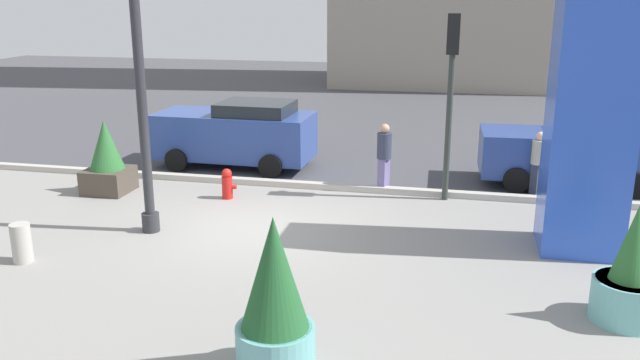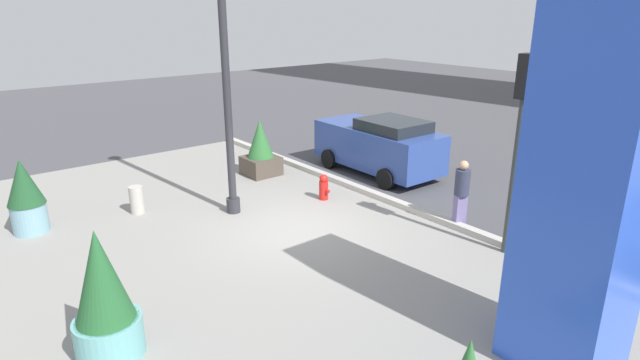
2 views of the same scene
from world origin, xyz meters
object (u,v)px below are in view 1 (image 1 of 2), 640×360
object	(u,v)px
potted_plant_curbside	(275,303)
potted_plant_near_left	(107,161)
lamp_post	(137,45)
potted_plant_by_pillar	(629,280)
traffic_light_corner	(451,76)
car_curb_west	(236,133)
car_passing_lane	(573,152)
pedestrian_crossing	(538,160)
art_pillar_blue	(591,113)
concrete_bollard	(22,243)
pedestrian_on_sidewalk	(384,154)
fire_hydrant	(227,184)

from	to	relation	value
potted_plant_curbside	potted_plant_near_left	size ratio (longest dim) A/B	1.18
lamp_post	potted_plant_by_pillar	world-z (taller)	lamp_post
traffic_light_corner	car_curb_west	bearing A→B (deg)	161.84
lamp_post	car_passing_lane	xyz separation A→B (m)	(9.01, 5.50, -2.93)
potted_plant_by_pillar	pedestrian_crossing	xyz separation A→B (m)	(-0.71, 6.47, 0.19)
potted_plant_by_pillar	pedestrian_crossing	size ratio (longest dim) A/B	1.17
lamp_post	potted_plant_near_left	world-z (taller)	lamp_post
art_pillar_blue	potted_plant_near_left	distance (m)	11.04
traffic_light_corner	car_curb_west	size ratio (longest dim) A/B	0.98
potted_plant_by_pillar	car_passing_lane	world-z (taller)	potted_plant_by_pillar
potted_plant_by_pillar	lamp_post	bearing A→B (deg)	166.97
art_pillar_blue	potted_plant_by_pillar	size ratio (longest dim) A/B	2.88
pedestrian_crossing	potted_plant_near_left	bearing A→B (deg)	-168.60
traffic_light_corner	potted_plant_near_left	bearing A→B (deg)	-171.78
pedestrian_crossing	concrete_bollard	bearing A→B (deg)	-146.12
potted_plant_by_pillar	car_curb_west	size ratio (longest dim) A/B	0.42
car_passing_lane	art_pillar_blue	bearing A→B (deg)	-96.41
potted_plant_curbside	concrete_bollard	distance (m)	6.12
traffic_light_corner	potted_plant_curbside	bearing A→B (deg)	-103.19
pedestrian_on_sidewalk	pedestrian_crossing	world-z (taller)	pedestrian_on_sidewalk
lamp_post	car_passing_lane	world-z (taller)	lamp_post
potted_plant_near_left	concrete_bollard	bearing A→B (deg)	-80.37
potted_plant_near_left	car_passing_lane	distance (m)	11.73
potted_plant_by_pillar	pedestrian_crossing	world-z (taller)	potted_plant_by_pillar
traffic_light_corner	car_passing_lane	world-z (taller)	traffic_light_corner
art_pillar_blue	potted_plant_curbside	world-z (taller)	art_pillar_blue
art_pillar_blue	pedestrian_on_sidewalk	xyz separation A→B (m)	(-4.14, 2.98, -1.71)
car_curb_west	lamp_post	bearing A→B (deg)	-89.63
lamp_post	pedestrian_on_sidewalk	xyz separation A→B (m)	(4.36, 3.91, -2.86)
lamp_post	art_pillar_blue	distance (m)	8.62
lamp_post	pedestrian_crossing	bearing A→B (deg)	28.86
potted_plant_near_left	pedestrian_on_sidewalk	xyz separation A→B (m)	(6.65, 1.56, 0.14)
car_passing_lane	potted_plant_near_left	bearing A→B (deg)	-164.47
concrete_bollard	traffic_light_corner	world-z (taller)	traffic_light_corner
fire_hydrant	car_passing_lane	xyz separation A→B (m)	(8.24, 3.01, 0.51)
lamp_post	car_curb_west	world-z (taller)	lamp_post
art_pillar_blue	concrete_bollard	size ratio (longest dim) A/B	7.12
pedestrian_crossing	fire_hydrant	bearing A→B (deg)	-164.97
lamp_post	pedestrian_crossing	world-z (taller)	lamp_post
art_pillar_blue	potted_plant_by_pillar	world-z (taller)	art_pillar_blue
potted_plant_curbside	car_curb_west	bearing A→B (deg)	112.04
concrete_bollard	car_passing_lane	world-z (taller)	car_passing_lane
art_pillar_blue	pedestrian_crossing	distance (m)	3.97
pedestrian_on_sidewalk	pedestrian_crossing	bearing A→B (deg)	8.17
art_pillar_blue	lamp_post	bearing A→B (deg)	-173.78
potted_plant_curbside	potted_plant_near_left	distance (m)	9.31
lamp_post	potted_plant_curbside	xyz separation A→B (m)	(4.01, -4.50, -2.82)
potted_plant_near_left	fire_hydrant	size ratio (longest dim) A/B	2.42
traffic_light_corner	pedestrian_on_sidewalk	distance (m)	2.55
potted_plant_by_pillar	traffic_light_corner	xyz separation A→B (m)	(-2.88, 5.57, 2.27)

